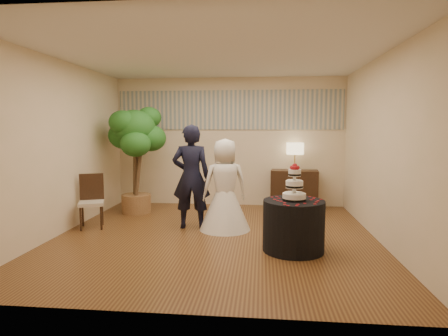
# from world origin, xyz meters

# --- Properties ---
(floor) EXTENTS (5.00, 5.00, 0.00)m
(floor) POSITION_xyz_m (0.00, 0.00, 0.00)
(floor) COLOR brown
(floor) RESTS_ON ground
(ceiling) EXTENTS (5.00, 5.00, 0.00)m
(ceiling) POSITION_xyz_m (0.00, 0.00, 2.80)
(ceiling) COLOR white
(ceiling) RESTS_ON wall_back
(wall_back) EXTENTS (5.00, 0.06, 2.80)m
(wall_back) POSITION_xyz_m (0.00, 2.50, 1.40)
(wall_back) COLOR beige
(wall_back) RESTS_ON ground
(wall_front) EXTENTS (5.00, 0.06, 2.80)m
(wall_front) POSITION_xyz_m (0.00, -2.50, 1.40)
(wall_front) COLOR beige
(wall_front) RESTS_ON ground
(wall_left) EXTENTS (0.06, 5.00, 2.80)m
(wall_left) POSITION_xyz_m (-2.50, 0.00, 1.40)
(wall_left) COLOR beige
(wall_left) RESTS_ON ground
(wall_right) EXTENTS (0.06, 5.00, 2.80)m
(wall_right) POSITION_xyz_m (2.50, 0.00, 1.40)
(wall_right) COLOR beige
(wall_right) RESTS_ON ground
(mural_border) EXTENTS (4.90, 0.02, 0.85)m
(mural_border) POSITION_xyz_m (0.00, 2.48, 2.10)
(mural_border) COLOR #A8A89A
(mural_border) RESTS_ON wall_back
(groom) EXTENTS (0.68, 0.47, 1.77)m
(groom) POSITION_xyz_m (-0.47, 0.48, 0.88)
(groom) COLOR black
(groom) RESTS_ON floor
(bride) EXTENTS (1.08, 1.08, 1.54)m
(bride) POSITION_xyz_m (0.11, 0.43, 0.77)
(bride) COLOR white
(bride) RESTS_ON floor
(cake_table) EXTENTS (1.02, 1.02, 0.72)m
(cake_table) POSITION_xyz_m (1.17, -0.57, 0.36)
(cake_table) COLOR black
(cake_table) RESTS_ON floor
(wedding_cake) EXTENTS (0.33, 0.33, 0.52)m
(wedding_cake) POSITION_xyz_m (1.17, -0.57, 0.97)
(wedding_cake) COLOR white
(wedding_cake) RESTS_ON cake_table
(console) EXTENTS (1.01, 0.51, 0.82)m
(console) POSITION_xyz_m (1.42, 2.26, 0.41)
(console) COLOR black
(console) RESTS_ON floor
(table_lamp) EXTENTS (0.33, 0.33, 0.58)m
(table_lamp) POSITION_xyz_m (1.42, 2.26, 1.11)
(table_lamp) COLOR #D4BE8C
(table_lamp) RESTS_ON console
(ficus_tree) EXTENTS (1.44, 1.44, 2.18)m
(ficus_tree) POSITION_xyz_m (-1.80, 1.51, 1.09)
(ficus_tree) COLOR #256620
(ficus_tree) RESTS_ON floor
(side_chair) EXTENTS (0.55, 0.56, 0.92)m
(side_chair) POSITION_xyz_m (-2.17, 0.30, 0.46)
(side_chair) COLOR black
(side_chair) RESTS_ON floor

